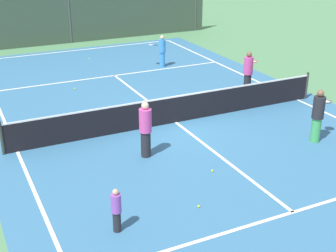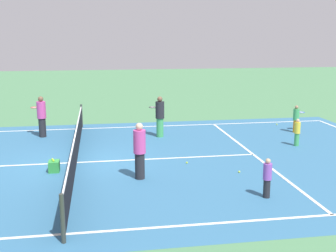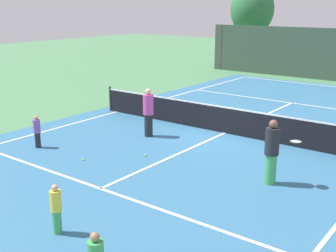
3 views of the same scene
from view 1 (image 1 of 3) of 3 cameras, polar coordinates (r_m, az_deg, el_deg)
ground_plane at (r=16.81m, az=0.93°, el=0.44°), size 80.00×80.00×0.00m
court_surface at (r=16.81m, az=0.93°, el=0.44°), size 13.00×25.00×0.01m
tennis_net at (r=16.62m, az=0.95°, el=2.06°), size 11.90×0.10×1.10m
perimeter_fence at (r=29.14m, az=-11.81°, el=12.90°), size 18.00×0.12×3.20m
player_0 at (r=23.54m, az=-0.75°, el=9.11°), size 0.88×0.68×1.57m
player_1 at (r=14.00m, az=-2.74°, el=-0.38°), size 0.37×0.37×1.75m
player_3 at (r=10.82m, az=-6.27°, el=-10.06°), size 0.24×0.24×1.10m
player_5 at (r=15.72m, az=17.68°, el=1.24°), size 0.94×0.65×1.76m
player_6 at (r=19.86m, az=9.67°, el=6.46°), size 0.90×0.76×1.77m
ball_crate at (r=16.95m, az=-2.73°, el=1.27°), size 0.41×0.34×0.43m
tennis_ball_0 at (r=17.27m, az=-0.76°, el=1.18°), size 0.07×0.07×0.07m
tennis_ball_1 at (r=25.37m, az=-9.50°, el=8.00°), size 0.07×0.07×0.07m
tennis_ball_3 at (r=20.69m, az=-11.21°, el=4.46°), size 0.07×0.07×0.07m
tennis_ball_4 at (r=13.52m, az=5.39°, el=-5.42°), size 0.07×0.07×0.07m
tennis_ball_5 at (r=11.88m, az=3.75°, el=-9.68°), size 0.07×0.07×0.07m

